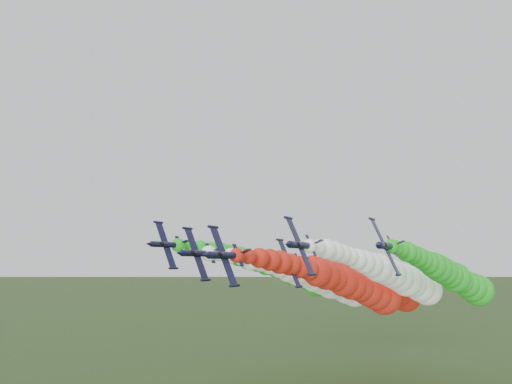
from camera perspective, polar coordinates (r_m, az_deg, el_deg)
jet_lead at (r=128.01m, az=10.99°, el=-10.46°), size 16.59×80.11×20.64m
jet_inner_left at (r=136.57m, az=7.38°, el=-10.03°), size 15.86×79.39×19.91m
jet_inner_right at (r=132.21m, az=16.03°, el=-9.37°), size 15.95×79.47×19.99m
jet_outer_left at (r=146.43m, az=3.93°, el=-9.20°), size 15.70×79.23×19.75m
jet_outer_right at (r=138.08m, az=21.80°, el=-9.08°), size 16.18×79.71×20.23m
jet_trail at (r=150.91m, az=14.06°, el=-10.43°), size 16.60×80.13×20.65m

